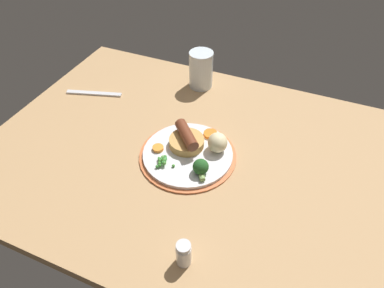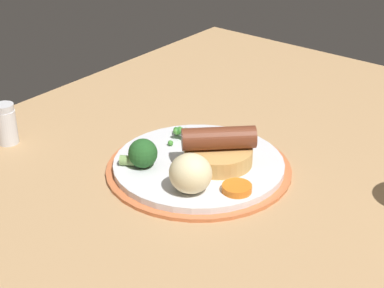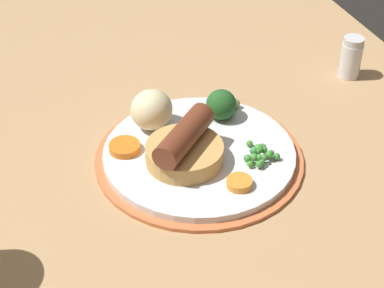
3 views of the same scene
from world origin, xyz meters
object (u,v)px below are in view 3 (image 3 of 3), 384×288
(dinner_plate, at_px, (199,155))
(pea_pile, at_px, (259,153))
(potato_chunk_0, at_px, (152,110))
(broccoli_floret_far, at_px, (222,105))
(carrot_slice_0, at_px, (239,183))
(carrot_slice_1, at_px, (125,147))
(sausage_pudding, at_px, (184,148))
(salt_shaker, at_px, (351,57))

(dinner_plate, bearing_deg, pea_pile, -125.03)
(dinner_plate, relative_size, potato_chunk_0, 4.69)
(pea_pile, distance_m, potato_chunk_0, 0.15)
(broccoli_floret_far, xyz_separation_m, carrot_slice_0, (-0.13, 0.03, -0.01))
(carrot_slice_0, bearing_deg, broccoli_floret_far, -13.29)
(carrot_slice_0, bearing_deg, dinner_plate, 14.77)
(pea_pile, xyz_separation_m, carrot_slice_1, (0.07, 0.15, -0.01))
(pea_pile, bearing_deg, sausage_pudding, 71.66)
(broccoli_floret_far, xyz_separation_m, salt_shaker, (0.05, -0.22, -0.00))
(potato_chunk_0, distance_m, salt_shaker, 0.32)
(broccoli_floret_far, bearing_deg, potato_chunk_0, -36.30)
(carrot_slice_1, bearing_deg, potato_chunk_0, -51.82)
(broccoli_floret_far, xyz_separation_m, carrot_slice_1, (-0.03, 0.14, -0.01))
(broccoli_floret_far, relative_size, salt_shaker, 0.82)
(pea_pile, distance_m, salt_shaker, 0.26)
(carrot_slice_1, bearing_deg, carrot_slice_0, -135.47)
(broccoli_floret_far, height_order, potato_chunk_0, potato_chunk_0)
(dinner_plate, xyz_separation_m, broccoli_floret_far, (0.06, -0.05, 0.03))
(pea_pile, xyz_separation_m, salt_shaker, (0.15, -0.21, 0.01))
(sausage_pudding, distance_m, potato_chunk_0, 0.08)
(pea_pile, bearing_deg, dinner_plate, 54.97)
(carrot_slice_1, height_order, salt_shaker, salt_shaker)
(sausage_pudding, relative_size, broccoli_floret_far, 1.82)
(pea_pile, height_order, carrot_slice_1, pea_pile)
(sausage_pudding, relative_size, salt_shaker, 1.49)
(broccoli_floret_far, distance_m, carrot_slice_1, 0.14)
(broccoli_floret_far, relative_size, carrot_slice_1, 1.34)
(carrot_slice_0, height_order, carrot_slice_1, same)
(dinner_plate, height_order, sausage_pudding, sausage_pudding)
(potato_chunk_0, bearing_deg, sausage_pudding, -168.92)
(broccoli_floret_far, bearing_deg, pea_pile, 65.01)
(pea_pile, distance_m, carrot_slice_0, 0.05)
(dinner_plate, relative_size, carrot_slice_0, 8.64)
(dinner_plate, height_order, carrot_slice_0, carrot_slice_0)
(sausage_pudding, xyz_separation_m, carrot_slice_1, (0.04, 0.06, -0.02))
(broccoli_floret_far, bearing_deg, salt_shaker, 163.43)
(salt_shaker, bearing_deg, sausage_pudding, 112.60)
(potato_chunk_0, bearing_deg, carrot_slice_0, -157.42)
(sausage_pudding, relative_size, potato_chunk_0, 1.71)
(broccoli_floret_far, bearing_deg, dinner_plate, 17.00)
(pea_pile, relative_size, broccoli_floret_far, 1.01)
(sausage_pudding, bearing_deg, carrot_slice_0, 81.21)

